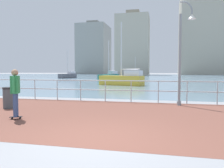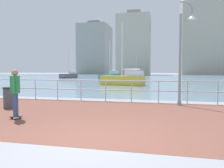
% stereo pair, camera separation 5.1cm
% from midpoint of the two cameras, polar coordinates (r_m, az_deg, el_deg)
% --- Properties ---
extents(ground, '(220.00, 220.00, 0.00)m').
position_cam_midpoint_polar(ground, '(45.05, 10.73, 1.31)').
color(ground, gray).
extents(brick_paving, '(28.00, 7.12, 0.01)m').
position_cam_midpoint_polar(brick_paving, '(8.22, 1.84, -8.10)').
color(brick_paving, brown).
rests_on(brick_paving, ground).
extents(harbor_water, '(180.00, 88.00, 0.00)m').
position_cam_midpoint_polar(harbor_water, '(56.52, 11.13, 1.73)').
color(harbor_water, '#6B899E').
rests_on(harbor_water, ground).
extents(waterfront_railing, '(25.25, 0.06, 1.15)m').
position_cam_midpoint_polar(waterfront_railing, '(11.60, 5.15, -0.80)').
color(waterfront_railing, '#B2BCC1').
rests_on(waterfront_railing, ground).
extents(lamppost, '(0.74, 0.56, 4.88)m').
position_cam_midpoint_polar(lamppost, '(10.88, 18.17, 8.82)').
color(lamppost, gray).
rests_on(lamppost, ground).
extents(skateboarder, '(0.41, 0.54, 1.70)m').
position_cam_midpoint_polar(skateboarder, '(8.14, -23.55, -1.27)').
color(skateboarder, black).
rests_on(skateboarder, ground).
extents(trash_bin, '(0.46, 0.46, 0.93)m').
position_cam_midpoint_polar(trash_bin, '(10.70, -25.02, -3.20)').
color(trash_bin, '#474C51').
rests_on(trash_bin, ground).
extents(sailboat_blue, '(2.46, 3.52, 4.79)m').
position_cam_midpoint_polar(sailboat_blue, '(49.73, 6.37, 2.07)').
color(sailboat_blue, white).
rests_on(sailboat_blue, ground).
extents(sailboat_gray, '(2.75, 5.00, 6.70)m').
position_cam_midpoint_polar(sailboat_gray, '(37.43, -0.43, 1.92)').
color(sailboat_gray, '#197266').
rests_on(sailboat_gray, ground).
extents(sailboat_white, '(5.27, 3.00, 7.08)m').
position_cam_midpoint_polar(sailboat_white, '(24.95, 3.03, 1.22)').
color(sailboat_white, gold).
rests_on(sailboat_white, ground).
extents(sailboat_yellow, '(2.92, 4.68, 6.30)m').
position_cam_midpoint_polar(sailboat_yellow, '(50.30, -10.99, 2.21)').
color(sailboat_yellow, '#595960').
rests_on(sailboat_yellow, ground).
extents(tower_brick, '(12.16, 11.55, 24.20)m').
position_cam_midpoint_polar(tower_brick, '(85.95, 5.73, 9.88)').
color(tower_brick, '#B2AD99').
rests_on(tower_brick, ground).
extents(tower_steel, '(16.47, 13.75, 33.58)m').
position_cam_midpoint_polar(tower_steel, '(100.45, 22.16, 11.40)').
color(tower_steel, '#B2AD99').
rests_on(tower_steel, ground).
extents(tower_concrete, '(14.28, 17.16, 26.40)m').
position_cam_midpoint_polar(tower_concrete, '(114.36, -4.34, 8.83)').
color(tower_concrete, '#939993').
rests_on(tower_concrete, ground).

